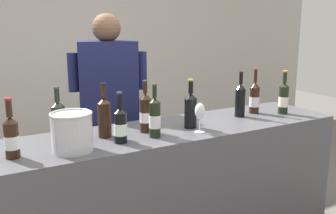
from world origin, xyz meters
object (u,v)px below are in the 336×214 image
at_px(wine_bottle_3, 59,121).
at_px(wine_bottle_7, 155,118).
at_px(wine_bottle_0, 284,98).
at_px(wine_bottle_2, 120,125).
at_px(wine_bottle_6, 145,113).
at_px(person_server, 110,125).
at_px(wine_bottle_5, 11,137).
at_px(wine_bottle_8, 240,99).
at_px(wine_bottle_1, 104,116).
at_px(wine_glass, 200,112).
at_px(wine_bottle_4, 254,98).
at_px(wine_bottle_9, 191,109).
at_px(ice_bucket, 72,132).

bearing_deg(wine_bottle_3, wine_bottle_7, -24.55).
distance_m(wine_bottle_0, wine_bottle_7, 1.15).
height_order(wine_bottle_2, wine_bottle_6, wine_bottle_6).
relative_size(wine_bottle_7, person_server, 0.20).
height_order(wine_bottle_5, wine_bottle_7, wine_bottle_7).
xyz_separation_m(wine_bottle_3, wine_bottle_7, (0.53, -0.24, 0.01)).
relative_size(wine_bottle_2, wine_bottle_8, 0.90).
xyz_separation_m(wine_bottle_6, wine_bottle_7, (-0.00, -0.13, -0.00)).
height_order(wine_bottle_7, person_server, person_server).
relative_size(wine_bottle_1, wine_glass, 1.75).
relative_size(wine_bottle_4, wine_bottle_5, 1.09).
height_order(wine_bottle_0, wine_bottle_2, wine_bottle_0).
distance_m(wine_bottle_2, person_server, 0.82).
distance_m(wine_bottle_5, wine_bottle_6, 0.83).
bearing_deg(wine_glass, wine_bottle_8, 21.99).
distance_m(wine_bottle_7, wine_bottle_9, 0.32).
bearing_deg(wine_glass, wine_bottle_0, 7.22).
xyz_separation_m(wine_bottle_1, wine_bottle_9, (0.58, -0.08, -0.01)).
relative_size(wine_bottle_4, person_server, 0.21).
bearing_deg(wine_bottle_1, wine_bottle_6, -4.80).
xyz_separation_m(wine_bottle_3, ice_bucket, (0.01, -0.25, -0.01)).
bearing_deg(wine_bottle_7, wine_glass, -9.70).
xyz_separation_m(wine_bottle_1, wine_bottle_4, (1.24, 0.03, -0.01)).
bearing_deg(wine_bottle_9, ice_bucket, -174.14).
relative_size(wine_bottle_3, wine_glass, 1.68).
bearing_deg(wine_bottle_6, wine_bottle_3, 168.37).
relative_size(wine_bottle_1, wine_bottle_4, 0.97).
bearing_deg(ice_bucket, wine_bottle_7, 1.11).
relative_size(wine_bottle_3, wine_bottle_7, 0.98).
height_order(wine_bottle_0, wine_bottle_5, wine_bottle_0).
height_order(wine_bottle_2, wine_bottle_3, wine_bottle_3).
bearing_deg(wine_bottle_4, ice_bucket, -172.54).
xyz_separation_m(wine_bottle_0, wine_bottle_7, (-1.15, -0.06, 0.00)).
distance_m(wine_bottle_1, person_server, 0.70).
bearing_deg(wine_bottle_1, wine_bottle_4, 1.42).
xyz_separation_m(wine_bottle_3, person_server, (0.52, 0.52, -0.22)).
distance_m(wine_bottle_6, person_server, 0.67).
xyz_separation_m(wine_bottle_2, wine_bottle_5, (-0.59, 0.04, 0.01)).
relative_size(wine_bottle_2, wine_bottle_5, 0.95).
bearing_deg(ice_bucket, person_server, 56.39).
bearing_deg(ice_bucket, wine_bottle_1, 33.33).
bearing_deg(wine_bottle_1, wine_bottle_7, -30.01).
bearing_deg(wine_bottle_5, wine_bottle_1, 11.88).
bearing_deg(wine_bottle_2, wine_bottle_3, 141.28).
relative_size(wine_bottle_6, wine_bottle_7, 1.02).
xyz_separation_m(wine_bottle_5, wine_bottle_7, (0.82, -0.04, 0.01)).
height_order(wine_bottle_6, wine_bottle_7, wine_bottle_6).
relative_size(wine_bottle_1, ice_bucket, 1.46).
height_order(wine_bottle_3, person_server, person_server).
height_order(wine_bottle_7, wine_glass, wine_bottle_7).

